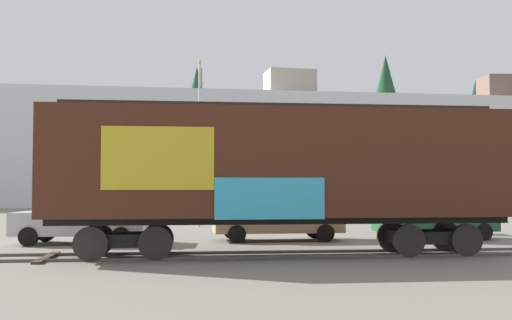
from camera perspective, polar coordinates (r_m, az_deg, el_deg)
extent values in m
plane|color=slate|center=(17.39, -1.56, -9.04)|extent=(260.00, 260.00, 0.00)
cube|color=#4C4742|center=(16.86, 2.77, -9.10)|extent=(59.97, 1.99, 0.08)
cube|color=#4C4742|center=(18.27, 2.03, -8.60)|extent=(59.97, 1.99, 0.08)
cube|color=#423323|center=(17.77, -19.04, -8.65)|extent=(0.32, 2.51, 0.07)
cube|color=#472316|center=(17.48, 2.37, -0.35)|extent=(13.23, 3.18, 3.00)
cube|color=#2D2823|center=(17.61, 2.36, 4.91)|extent=(12.50, 0.79, 0.24)
cube|color=gold|center=(15.89, -9.18, 0.18)|extent=(2.89, 0.12, 1.65)
cube|color=#33A5CC|center=(16.00, 1.32, -3.63)|extent=(2.92, 0.12, 1.10)
cube|color=black|center=(17.49, 2.38, -5.59)|extent=(12.93, 1.93, 0.20)
cube|color=black|center=(17.39, -12.12, -7.29)|extent=(2.14, 1.31, 0.36)
cylinder|color=black|center=(16.79, -15.27, -7.60)|extent=(0.92, 0.15, 0.92)
cylinder|color=black|center=(18.21, -14.58, -7.21)|extent=(0.92, 0.15, 0.92)
cylinder|color=black|center=(16.62, -9.42, -7.71)|extent=(0.92, 0.15, 0.92)
cylinder|color=black|center=(18.05, -9.19, -7.30)|extent=(0.92, 0.15, 0.92)
cube|color=black|center=(18.70, 15.83, -6.92)|extent=(2.14, 1.31, 0.36)
cylinder|color=black|center=(17.73, 14.16, -7.34)|extent=(0.92, 0.15, 0.92)
cylinder|color=black|center=(19.08, 12.62, -7.02)|extent=(0.92, 0.15, 0.92)
cylinder|color=black|center=(18.39, 19.16, -7.11)|extent=(0.92, 0.15, 0.92)
cylinder|color=black|center=(19.70, 17.33, -6.82)|extent=(0.92, 0.15, 0.92)
cylinder|color=silver|center=(30.23, -5.34, 1.43)|extent=(0.12, 0.12, 8.14)
sphere|color=#D8CC66|center=(30.80, -5.31, 9.15)|extent=(0.18, 0.18, 0.18)
cube|color=red|center=(31.45, -5.15, 7.91)|extent=(0.26, 1.40, 0.72)
cube|color=white|center=(31.79, -5.08, 7.79)|extent=(0.16, 0.70, 0.72)
cube|color=silver|center=(74.45, -6.77, 0.45)|extent=(132.27, 28.82, 11.80)
cube|color=#9E9384|center=(67.99, 3.17, 7.03)|extent=(5.41, 4.18, 3.07)
cube|color=brown|center=(77.65, 22.75, 6.06)|extent=(6.99, 4.45, 3.17)
cone|color=#193D23|center=(79.69, 19.90, 5.89)|extent=(1.72, 1.72, 3.43)
cone|color=#193D23|center=(69.18, 12.07, 7.65)|extent=(2.40, 2.40, 4.80)
cone|color=#193D23|center=(68.39, -5.56, 7.24)|extent=(1.83, 1.83, 3.67)
cube|color=#B7BABF|center=(22.07, -16.00, -5.71)|extent=(4.69, 2.41, 0.79)
cube|color=#2D333D|center=(22.07, -16.24, -3.91)|extent=(2.32, 1.94, 0.59)
cylinder|color=black|center=(22.65, -11.66, -6.68)|extent=(0.66, 0.29, 0.64)
cylinder|color=black|center=(20.89, -12.53, -7.02)|extent=(0.66, 0.29, 0.64)
cylinder|color=black|center=(23.38, -19.12, -6.46)|extent=(0.66, 0.29, 0.64)
cylinder|color=black|center=(21.67, -20.56, -6.75)|extent=(0.66, 0.29, 0.64)
cube|color=#9E8966|center=(22.50, 2.01, -5.97)|extent=(4.70, 1.84, 0.61)
cube|color=#2D333D|center=(22.43, 1.27, -4.42)|extent=(2.36, 1.64, 0.61)
cylinder|color=black|center=(23.68, 5.47, -6.54)|extent=(0.64, 0.22, 0.64)
cylinder|color=black|center=(22.02, 6.51, -6.83)|extent=(0.64, 0.22, 0.64)
cylinder|color=black|center=(23.15, -2.27, -6.64)|extent=(0.64, 0.22, 0.64)
cylinder|color=black|center=(21.45, -1.81, -6.96)|extent=(0.64, 0.22, 0.64)
cube|color=#1E5933|center=(23.87, 16.46, -5.50)|extent=(4.53, 2.11, 0.76)
cube|color=#2D333D|center=(23.81, 16.30, -3.71)|extent=(2.52, 1.76, 0.73)
cylinder|color=black|center=(25.36, 18.49, -6.16)|extent=(0.66, 0.28, 0.64)
cylinder|color=black|center=(23.99, 20.57, -6.34)|extent=(0.66, 0.28, 0.64)
cylinder|color=black|center=(23.92, 12.36, -6.45)|extent=(0.66, 0.28, 0.64)
cylinder|color=black|center=(22.46, 14.19, -6.69)|extent=(0.66, 0.28, 0.64)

